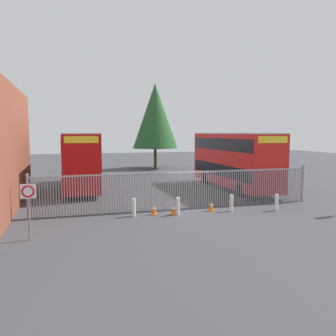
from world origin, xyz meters
TOP-DOWN VIEW (x-y plane):
  - ground_plane at (0.00, 8.00)m, footprint 100.00×100.00m
  - palisade_fence at (-0.38, 0.00)m, footprint 16.75×0.14m
  - double_decker_bus_near_gate at (5.90, 5.81)m, footprint 2.54×10.81m
  - double_decker_bus_behind_fence_left at (-5.79, 9.09)m, footprint 2.54×10.81m
  - bollard_near_left at (-3.35, -1.04)m, footprint 0.20×0.20m
  - bollard_center_front at (-1.00, -1.39)m, footprint 0.20×0.20m
  - bollard_near_right at (2.16, -1.41)m, footprint 0.20×0.20m
  - bollard_far_right at (4.71, -1.98)m, footprint 0.20×0.20m
  - traffic_cone_by_gate at (-1.22, -1.28)m, footprint 0.34×0.34m
  - traffic_cone_mid_forecourt at (1.10, -1.03)m, footprint 0.34×0.34m
  - traffic_cone_near_kerb at (-2.24, -0.98)m, footprint 0.34×0.34m
  - speed_limit_sign_post at (-8.25, -3.98)m, footprint 0.60×0.14m
  - tree_tall_back at (3.93, 23.32)m, footprint 5.58×5.58m

SIDE VIEW (x-z plane):
  - ground_plane at x=0.00m, z-range 0.00..0.00m
  - traffic_cone_by_gate at x=-1.22m, z-range -0.01..0.58m
  - traffic_cone_mid_forecourt at x=1.10m, z-range -0.01..0.58m
  - traffic_cone_near_kerb at x=-2.24m, z-range -0.01..0.58m
  - bollard_near_left at x=-3.35m, z-range 0.00..0.95m
  - bollard_center_front at x=-1.00m, z-range 0.00..0.95m
  - bollard_near_right at x=2.16m, z-range 0.00..0.95m
  - bollard_far_right at x=4.71m, z-range 0.00..0.95m
  - palisade_fence at x=-0.38m, z-range 0.01..2.36m
  - speed_limit_sign_post at x=-8.25m, z-range 0.58..2.98m
  - double_decker_bus_near_gate at x=5.90m, z-range 0.21..4.63m
  - double_decker_bus_behind_fence_left at x=-5.79m, z-range 0.21..4.63m
  - tree_tall_back at x=3.93m, z-range 1.25..11.74m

